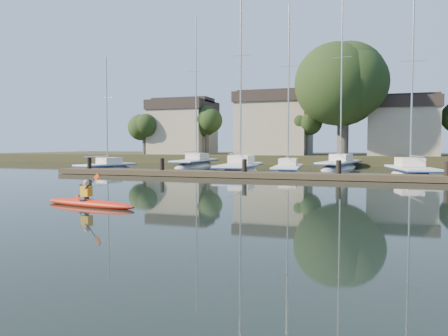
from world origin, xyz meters
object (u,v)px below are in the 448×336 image
(sailboat_0, at_px, (106,172))
(sailboat_5, at_px, (195,168))
(sailboat_1, at_px, (240,175))
(sailboat_6, at_px, (339,171))
(kayak, at_px, (89,202))
(sailboat_3, at_px, (411,179))
(sailboat_2, at_px, (288,175))
(dock, at_px, (290,175))

(sailboat_0, xyz_separation_m, sailboat_5, (4.50, 8.79, -0.03))
(sailboat_1, relative_size, sailboat_5, 0.95)
(sailboat_5, xyz_separation_m, sailboat_6, (13.92, 0.62, 0.00))
(sailboat_5, relative_size, sailboat_6, 0.94)
(sailboat_1, bearing_deg, kayak, -92.47)
(sailboat_0, height_order, sailboat_6, sailboat_6)
(sailboat_3, bearing_deg, sailboat_6, 110.85)
(sailboat_0, distance_m, sailboat_5, 9.88)
(sailboat_0, relative_size, sailboat_1, 0.69)
(sailboat_2, height_order, sailboat_6, sailboat_6)
(kayak, relative_size, sailboat_0, 0.38)
(dock, height_order, sailboat_0, sailboat_0)
(sailboat_2, bearing_deg, kayak, -105.02)
(sailboat_6, bearing_deg, sailboat_0, -143.53)
(sailboat_5, distance_m, sailboat_6, 13.94)
(sailboat_3, bearing_deg, sailboat_1, 169.88)
(dock, xyz_separation_m, sailboat_3, (7.48, 4.47, -0.41))
(sailboat_5, bearing_deg, kayak, -75.99)
(dock, distance_m, sailboat_6, 13.59)
(kayak, relative_size, sailboat_1, 0.26)
(dock, distance_m, sailboat_1, 6.53)
(dock, height_order, sailboat_2, sailboat_2)
(sailboat_1, height_order, sailboat_2, sailboat_1)
(sailboat_0, distance_m, sailboat_3, 23.71)
(sailboat_2, bearing_deg, sailboat_5, 138.86)
(dock, height_order, sailboat_6, sailboat_6)
(dock, bearing_deg, kayak, -106.58)
(sailboat_1, distance_m, sailboat_2, 3.65)
(dock, bearing_deg, sailboat_5, 132.53)
(kayak, xyz_separation_m, sailboat_5, (-7.33, 27.56, -0.36))
(sailboat_1, relative_size, sailboat_3, 1.14)
(sailboat_3, distance_m, sailboat_6, 10.38)
(sailboat_0, xyz_separation_m, sailboat_6, (18.42, 9.41, -0.03))
(kayak, xyz_separation_m, sailboat_3, (11.88, 19.24, -0.36))
(kayak, bearing_deg, sailboat_5, 114.44)
(sailboat_0, xyz_separation_m, sailboat_1, (11.57, 0.55, -0.04))
(sailboat_3, xyz_separation_m, sailboat_5, (-19.21, 8.32, -0.00))
(sailboat_0, bearing_deg, sailboat_6, 39.01)
(kayak, distance_m, sailboat_6, 28.94)
(sailboat_0, height_order, sailboat_3, sailboat_3)
(kayak, distance_m, sailboat_5, 28.52)
(sailboat_0, xyz_separation_m, sailboat_2, (15.17, 1.14, 0.00))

